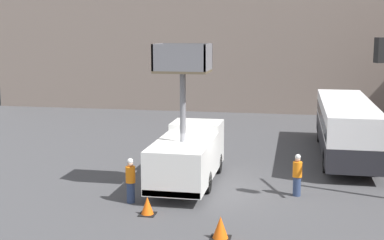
{
  "coord_description": "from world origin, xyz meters",
  "views": [
    {
      "loc": [
        3.69,
        -21.36,
        6.71
      ],
      "look_at": [
        -0.8,
        1.73,
        2.71
      ],
      "focal_mm": 50.0,
      "sensor_mm": 36.0,
      "label": 1
    }
  ],
  "objects_px": {
    "road_worker_directing": "(297,175)",
    "city_bus": "(346,124)",
    "utility_truck": "(188,152)",
    "road_worker_near_truck": "(131,181)",
    "traffic_cone_mid_road": "(147,206)",
    "traffic_cone_near_truck": "(220,228)"
  },
  "relations": [
    {
      "from": "utility_truck",
      "to": "traffic_cone_mid_road",
      "type": "xyz_separation_m",
      "value": [
        -0.7,
        -4.08,
        -1.13
      ]
    },
    {
      "from": "traffic_cone_near_truck",
      "to": "traffic_cone_mid_road",
      "type": "height_order",
      "value": "traffic_cone_near_truck"
    },
    {
      "from": "road_worker_directing",
      "to": "city_bus",
      "type": "bearing_deg",
      "value": 2.99
    },
    {
      "from": "road_worker_near_truck",
      "to": "city_bus",
      "type": "bearing_deg",
      "value": -8.24
    },
    {
      "from": "road_worker_near_truck",
      "to": "road_worker_directing",
      "type": "height_order",
      "value": "road_worker_near_truck"
    },
    {
      "from": "road_worker_directing",
      "to": "traffic_cone_near_truck",
      "type": "distance_m",
      "value": 5.68
    },
    {
      "from": "utility_truck",
      "to": "traffic_cone_near_truck",
      "type": "height_order",
      "value": "utility_truck"
    },
    {
      "from": "road_worker_directing",
      "to": "traffic_cone_mid_road",
      "type": "relative_size",
      "value": 2.56
    },
    {
      "from": "city_bus",
      "to": "road_worker_near_truck",
      "type": "relative_size",
      "value": 6.37
    },
    {
      "from": "traffic_cone_mid_road",
      "to": "road_worker_directing",
      "type": "bearing_deg",
      "value": 31.89
    },
    {
      "from": "road_worker_near_truck",
      "to": "traffic_cone_near_truck",
      "type": "xyz_separation_m",
      "value": [
        3.96,
        -2.98,
        -0.53
      ]
    },
    {
      "from": "road_worker_near_truck",
      "to": "traffic_cone_mid_road",
      "type": "distance_m",
      "value": 1.68
    },
    {
      "from": "road_worker_near_truck",
      "to": "road_worker_directing",
      "type": "bearing_deg",
      "value": -36.99
    },
    {
      "from": "traffic_cone_mid_road",
      "to": "road_worker_near_truck",
      "type": "bearing_deg",
      "value": 129.82
    },
    {
      "from": "road_worker_directing",
      "to": "traffic_cone_mid_road",
      "type": "height_order",
      "value": "road_worker_directing"
    },
    {
      "from": "traffic_cone_near_truck",
      "to": "road_worker_near_truck",
      "type": "bearing_deg",
      "value": 143.02
    },
    {
      "from": "city_bus",
      "to": "traffic_cone_near_truck",
      "type": "xyz_separation_m",
      "value": [
        -4.92,
        -12.58,
        -1.42
      ]
    },
    {
      "from": "road_worker_near_truck",
      "to": "traffic_cone_near_truck",
      "type": "height_order",
      "value": "road_worker_near_truck"
    },
    {
      "from": "utility_truck",
      "to": "road_worker_near_truck",
      "type": "xyz_separation_m",
      "value": [
        -1.71,
        -2.86,
        -0.56
      ]
    },
    {
      "from": "road_worker_near_truck",
      "to": "traffic_cone_mid_road",
      "type": "bearing_deg",
      "value": -105.62
    },
    {
      "from": "traffic_cone_mid_road",
      "to": "city_bus",
      "type": "bearing_deg",
      "value": 53.93
    },
    {
      "from": "utility_truck",
      "to": "road_worker_directing",
      "type": "xyz_separation_m",
      "value": [
        4.68,
        -0.73,
        -0.58
      ]
    }
  ]
}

